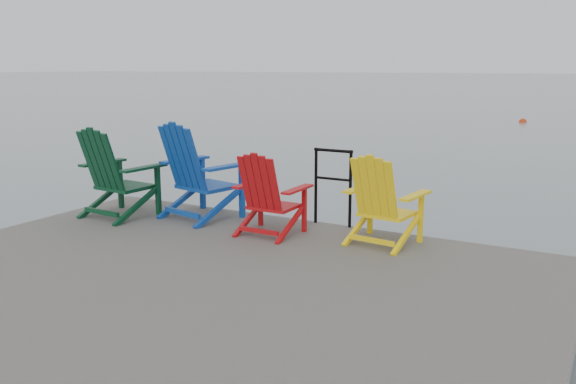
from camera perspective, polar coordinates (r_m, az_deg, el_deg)
The scene contains 8 objects.
ground at distance 5.51m, azimuth -9.52°, elevation -13.51°, with size 400.00×400.00×0.00m, color slate.
dock at distance 5.37m, azimuth -9.64°, elevation -10.16°, with size 6.00×5.00×1.40m.
handrail at distance 7.07m, azimuth 4.23°, elevation 1.17°, with size 0.48×0.04×0.90m.
chair_green at distance 7.73m, azimuth -15.84°, elevation 1.74°, with size 0.93×0.86×1.10m.
chair_blue at distance 7.44m, azimuth -8.44°, elevation 1.96°, with size 1.05×1.00×1.16m.
chair_red at distance 6.65m, azimuth -1.86°, elevation -0.17°, with size 0.73×0.68×0.92m.
chair_yellow at distance 6.36m, azimuth 8.81°, elevation -0.72°, with size 0.82×0.76×0.95m.
buoy_b at distance 27.68m, azimuth 21.11°, elevation 6.11°, with size 0.32×0.32×0.32m, color red.
Camera 1 is at (3.15, -3.86, 2.33)m, focal length 38.00 mm.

